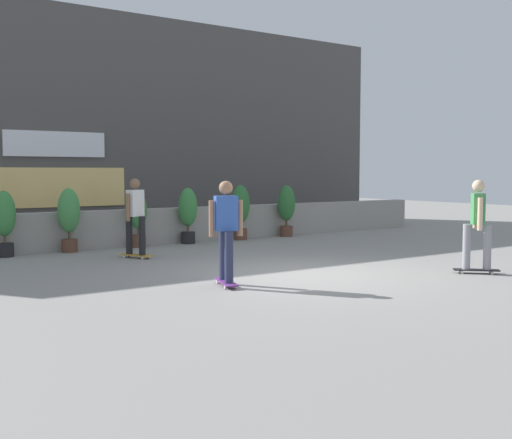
% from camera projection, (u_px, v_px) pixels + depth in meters
% --- Properties ---
extents(ground_plane, '(48.00, 48.00, 0.00)m').
position_uv_depth(ground_plane, '(304.00, 275.00, 11.41)').
color(ground_plane, gray).
extents(planter_wall, '(18.00, 0.40, 0.90)m').
position_uv_depth(planter_wall, '(156.00, 226.00, 16.29)').
color(planter_wall, gray).
rests_on(planter_wall, ground).
extents(building_backdrop, '(20.00, 2.08, 6.50)m').
position_uv_depth(building_backdrop, '(96.00, 125.00, 19.36)').
color(building_backdrop, '#4C4947').
rests_on(building_backdrop, ground).
extents(potted_plant_0, '(0.48, 0.48, 1.43)m').
position_uv_depth(potted_plant_0, '(4.00, 219.00, 13.74)').
color(potted_plant_0, black).
rests_on(potted_plant_0, ground).
extents(potted_plant_1, '(0.50, 0.50, 1.47)m').
position_uv_depth(potted_plant_1, '(69.00, 215.00, 14.54)').
color(potted_plant_1, brown).
rests_on(potted_plant_1, ground).
extents(potted_plant_2, '(0.44, 0.44, 1.34)m').
position_uv_depth(potted_plant_2, '(138.00, 216.00, 15.51)').
color(potted_plant_2, brown).
rests_on(potted_plant_2, ground).
extents(potted_plant_3, '(0.48, 0.48, 1.43)m').
position_uv_depth(potted_plant_3, '(188.00, 212.00, 16.29)').
color(potted_plant_3, black).
rests_on(potted_plant_3, ground).
extents(potted_plant_4, '(0.50, 0.50, 1.48)m').
position_uv_depth(potted_plant_4, '(240.00, 208.00, 17.20)').
color(potted_plant_4, brown).
rests_on(potted_plant_4, ground).
extents(potted_plant_5, '(0.49, 0.49, 1.45)m').
position_uv_depth(potted_plant_5, '(287.00, 207.00, 18.09)').
color(potted_plant_5, brown).
rests_on(potted_plant_5, ground).
extents(skater_foreground, '(0.71, 0.70, 1.70)m').
position_uv_depth(skater_foreground, '(478.00, 222.00, 11.49)').
color(skater_foreground, black).
rests_on(skater_foreground, ground).
extents(skater_mid_plaza, '(0.52, 0.81, 1.70)m').
position_uv_depth(skater_mid_plaza, '(135.00, 214.00, 13.55)').
color(skater_mid_plaza, '#BF8C26').
rests_on(skater_mid_plaza, ground).
extents(skater_far_right, '(0.54, 0.82, 1.70)m').
position_uv_depth(skater_far_right, '(226.00, 228.00, 10.24)').
color(skater_far_right, '#72338C').
rests_on(skater_far_right, ground).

